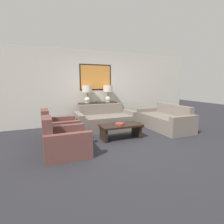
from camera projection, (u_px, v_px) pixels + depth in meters
ground_plane at (125, 142)px, 4.45m from camera, size 20.00×20.00×0.00m
back_wall at (95, 87)px, 6.45m from camera, size 8.03×0.12×2.65m
console_table at (98, 113)px, 6.35m from camera, size 1.34×0.40×0.80m
table_lamp_left at (87, 91)px, 6.07m from camera, size 0.34×0.34×0.61m
table_lamp_right at (108, 91)px, 6.37m from camera, size 0.34×0.34×0.61m
couch_by_back_wall at (105, 121)px, 5.73m from camera, size 1.91×0.94×0.78m
couch_by_side at (165, 120)px, 5.76m from camera, size 0.94×1.91×0.78m
coffee_table at (121, 128)px, 4.73m from camera, size 1.12×0.56×0.39m
decorative_bowl at (120, 124)px, 4.65m from camera, size 0.24×0.24×0.05m
armchair_near_back_wall at (59, 130)px, 4.62m from camera, size 0.91×0.86×0.83m
armchair_near_camera at (64, 142)px, 3.65m from camera, size 0.91×0.86×0.83m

